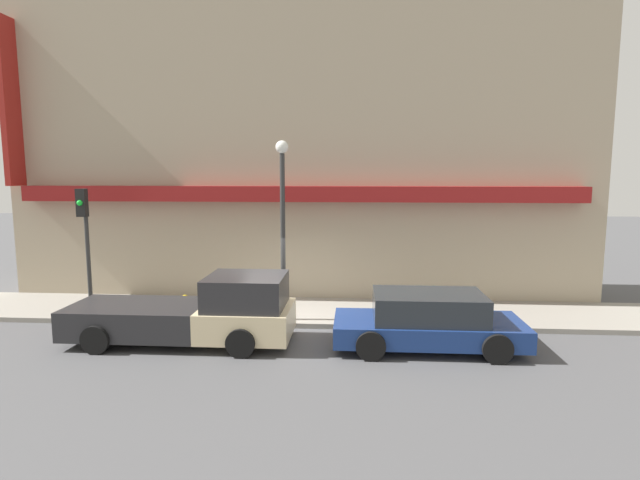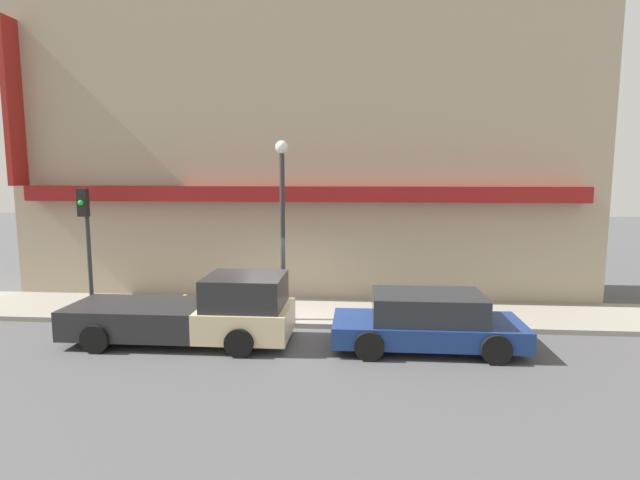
% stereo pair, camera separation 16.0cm
% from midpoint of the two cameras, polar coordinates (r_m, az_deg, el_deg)
% --- Properties ---
extents(ground_plane, '(80.00, 80.00, 0.00)m').
position_cam_midpoint_polar(ground_plane, '(14.18, -3.64, -10.02)').
color(ground_plane, '#4C4C4F').
extents(sidewalk, '(36.00, 2.99, 0.14)m').
position_cam_midpoint_polar(sidewalk, '(15.58, -2.85, -8.13)').
color(sidewalk, gray).
rests_on(sidewalk, ground).
extents(building, '(19.80, 3.80, 10.46)m').
position_cam_midpoint_polar(building, '(18.00, -1.74, 10.51)').
color(building, tan).
rests_on(building, ground).
extents(pickup_truck, '(5.67, 2.17, 1.76)m').
position_cam_midpoint_polar(pickup_truck, '(13.20, -13.63, -8.07)').
color(pickup_truck, beige).
rests_on(pickup_truck, ground).
extents(parked_car, '(4.60, 2.12, 1.39)m').
position_cam_midpoint_polar(parked_car, '(12.70, 12.48, -9.06)').
color(parked_car, navy).
rests_on(parked_car, ground).
extents(fire_hydrant, '(0.20, 0.20, 0.67)m').
position_cam_midpoint_polar(fire_hydrant, '(15.15, -14.84, -7.25)').
color(fire_hydrant, yellow).
rests_on(fire_hydrant, sidewalk).
extents(street_lamp, '(0.36, 0.36, 5.05)m').
position_cam_midpoint_polar(street_lamp, '(13.96, -4.00, 3.67)').
color(street_lamp, '#2D2D2D').
rests_on(street_lamp, sidewalk).
extents(traffic_light, '(0.28, 0.42, 3.72)m').
position_cam_midpoint_polar(traffic_light, '(15.99, -24.91, 1.18)').
color(traffic_light, '#2D2D2D').
rests_on(traffic_light, sidewalk).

